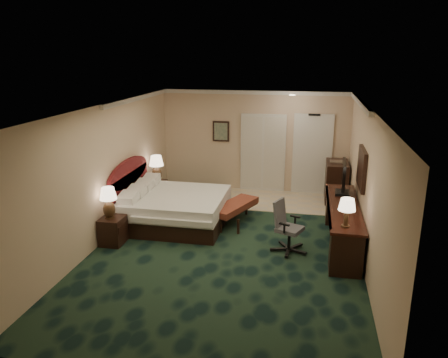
% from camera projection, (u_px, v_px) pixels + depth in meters
% --- Properties ---
extents(floor, '(5.00, 7.50, 0.00)m').
position_uv_depth(floor, '(228.00, 246.00, 8.57)').
color(floor, black).
rests_on(floor, ground).
extents(ceiling, '(5.00, 7.50, 0.00)m').
position_uv_depth(ceiling, '(228.00, 108.00, 7.82)').
color(ceiling, silver).
rests_on(ceiling, wall_back).
extents(wall_back, '(5.00, 0.00, 2.70)m').
position_uv_depth(wall_back, '(254.00, 141.00, 11.73)').
color(wall_back, beige).
rests_on(wall_back, ground).
extents(wall_front, '(5.00, 0.00, 2.70)m').
position_uv_depth(wall_front, '(163.00, 277.00, 4.66)').
color(wall_front, beige).
rests_on(wall_front, ground).
extents(wall_left, '(0.00, 7.50, 2.70)m').
position_uv_depth(wall_left, '(105.00, 173.00, 8.66)').
color(wall_left, beige).
rests_on(wall_left, ground).
extents(wall_right, '(0.00, 7.50, 2.70)m').
position_uv_depth(wall_right, '(367.00, 188.00, 7.73)').
color(wall_right, beige).
rests_on(wall_right, ground).
extents(crown_molding, '(5.00, 7.50, 0.10)m').
position_uv_depth(crown_molding, '(228.00, 111.00, 7.83)').
color(crown_molding, silver).
rests_on(crown_molding, wall_back).
extents(tile_patch, '(3.20, 1.70, 0.01)m').
position_uv_depth(tile_patch, '(284.00, 201.00, 11.13)').
color(tile_patch, beige).
rests_on(tile_patch, ground).
extents(headboard, '(0.12, 2.00, 1.40)m').
position_uv_depth(headboard, '(130.00, 190.00, 9.77)').
color(headboard, '#4E090B').
rests_on(headboard, ground).
extents(entry_door, '(1.02, 0.06, 2.18)m').
position_uv_depth(entry_door, '(312.00, 155.00, 11.49)').
color(entry_door, silver).
rests_on(entry_door, ground).
extents(closet_doors, '(1.20, 0.06, 2.10)m').
position_uv_depth(closet_doors, '(263.00, 153.00, 11.73)').
color(closet_doors, silver).
rests_on(closet_doors, ground).
extents(wall_art, '(0.45, 0.06, 0.55)m').
position_uv_depth(wall_art, '(221.00, 131.00, 11.79)').
color(wall_art, '#3F5A51').
rests_on(wall_art, wall_back).
extents(wall_mirror, '(0.05, 0.95, 0.75)m').
position_uv_depth(wall_mirror, '(362.00, 168.00, 8.24)').
color(wall_mirror, white).
rests_on(wall_mirror, wall_right).
extents(bed, '(2.12, 1.97, 0.67)m').
position_uv_depth(bed, '(176.00, 209.00, 9.60)').
color(bed, white).
rests_on(bed, ground).
extents(nightstand_near, '(0.43, 0.50, 0.54)m').
position_uv_depth(nightstand_near, '(113.00, 231.00, 8.62)').
color(nightstand_near, black).
rests_on(nightstand_near, ground).
extents(nightstand_far, '(0.42, 0.49, 0.53)m').
position_uv_depth(nightstand_far, '(157.00, 191.00, 11.06)').
color(nightstand_far, black).
rests_on(nightstand_far, ground).
extents(lamp_near, '(0.38, 0.38, 0.63)m').
position_uv_depth(lamp_near, '(109.00, 203.00, 8.44)').
color(lamp_near, black).
rests_on(lamp_near, nightstand_near).
extents(lamp_far, '(0.40, 0.40, 0.67)m').
position_uv_depth(lamp_far, '(157.00, 169.00, 10.86)').
color(lamp_far, black).
rests_on(lamp_far, nightstand_far).
extents(bed_bench, '(0.95, 1.44, 0.46)m').
position_uv_depth(bed_bench, '(234.00, 213.00, 9.67)').
color(bed_bench, maroon).
rests_on(bed_bench, ground).
extents(desk, '(0.61, 2.82, 0.81)m').
position_uv_depth(desk, '(342.00, 225.00, 8.54)').
color(desk, black).
rests_on(desk, ground).
extents(tv, '(0.11, 0.89, 0.69)m').
position_uv_depth(tv, '(343.00, 178.00, 9.02)').
color(tv, black).
rests_on(tv, desk).
extents(desk_lamp, '(0.34, 0.34, 0.51)m').
position_uv_depth(desk_lamp, '(347.00, 213.00, 7.33)').
color(desk_lamp, black).
rests_on(desk_lamp, desk).
extents(desk_chair, '(0.74, 0.72, 0.99)m').
position_uv_depth(desk_chair, '(290.00, 227.00, 8.21)').
color(desk_chair, '#595959').
rests_on(desk_chair, ground).
extents(minibar, '(0.53, 0.96, 1.01)m').
position_uv_depth(minibar, '(336.00, 182.00, 11.04)').
color(minibar, black).
rests_on(minibar, ground).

